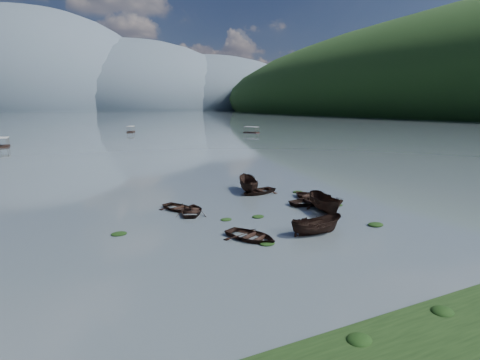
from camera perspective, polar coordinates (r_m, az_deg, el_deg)
name	(u,v)px	position (r m, az deg, el deg)	size (l,w,h in m)	color
ground_plane	(308,234)	(29.11, 10.26, -8.05)	(2400.00, 2400.00, 0.00)	#4C5860
haze_mtn_b	(38,110)	(923.32, -28.45, 9.33)	(520.00, 520.00, 340.00)	#475666
haze_mtn_c	(133,110)	(935.42, -15.97, 10.24)	(520.00, 520.00, 260.00)	#475666
haze_mtn_d	(205,110)	(981.65, -5.38, 10.65)	(520.00, 520.00, 220.00)	#475666
rowboat_0	(251,239)	(27.57, 1.69, -8.99)	(2.99, 4.18, 0.87)	black
rowboat_1	(192,213)	(34.29, -7.30, -4.99)	(2.82, 3.95, 0.82)	black
rowboat_2	(316,234)	(29.15, 11.47, -8.08)	(1.60, 4.25, 1.64)	black
rowboat_3	(311,199)	(39.66, 10.79, -2.86)	(3.35, 4.70, 0.97)	black
rowboat_4	(312,204)	(37.66, 10.91, -3.62)	(3.28, 4.60, 0.95)	black
rowboat_5	(325,212)	(35.14, 12.86, -4.78)	(1.89, 5.03, 1.94)	black
rowboat_6	(179,210)	(35.44, -9.33, -4.51)	(2.74, 3.83, 0.79)	black
rowboat_7	(258,193)	(41.46, 2.78, -2.06)	(3.16, 4.42, 0.92)	black
rowboat_8	(248,192)	(42.17, 1.24, -1.82)	(1.88, 5.00, 1.93)	black
weed_clump_0	(267,244)	(26.65, 4.16, -9.74)	(1.14, 0.93, 0.25)	black
weed_clump_1	(258,217)	(32.74, 2.77, -5.69)	(1.09, 0.88, 0.24)	black
weed_clump_2	(376,226)	(32.43, 19.95, -6.54)	(1.33, 1.06, 0.29)	black
weed_clump_3	(318,206)	(37.13, 11.85, -3.87)	(1.00, 0.85, 0.22)	black
weed_clump_4	(338,206)	(37.65, 14.66, -3.79)	(1.06, 0.84, 0.22)	black
weed_clump_5	(119,235)	(29.90, -17.95, -7.92)	(1.17, 0.95, 0.25)	black
weed_clump_6	(226,220)	(31.97, -2.12, -6.11)	(0.98, 0.82, 0.20)	black
weed_clump_7	(298,192)	(42.36, 8.78, -1.89)	(1.16, 0.93, 0.25)	black
pontoon_left	(4,147)	(104.34, -32.32, 4.27)	(2.34, 5.62, 2.15)	black
pontoon_centre	(131,132)	(143.75, -16.28, 7.00)	(2.29, 5.49, 2.11)	black
pontoon_right	(252,133)	(135.04, 1.77, 7.20)	(2.28, 5.48, 2.10)	black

